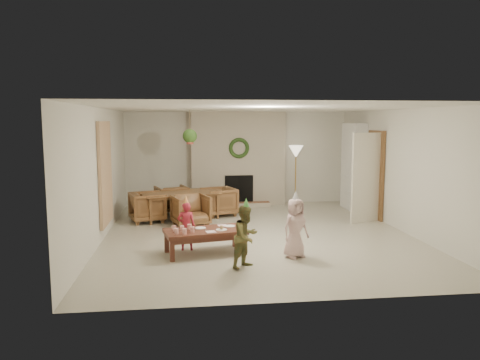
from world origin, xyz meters
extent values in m
plane|color=#B7B29E|center=(0.00, 0.00, 0.00)|extent=(7.00, 7.00, 0.00)
plane|color=white|center=(0.00, 0.00, 2.50)|extent=(7.00, 7.00, 0.00)
plane|color=silver|center=(0.00, 3.50, 1.25)|extent=(7.00, 0.00, 7.00)
plane|color=silver|center=(0.00, -3.50, 1.25)|extent=(7.00, 0.00, 7.00)
plane|color=silver|center=(-3.00, 0.00, 1.25)|extent=(0.00, 7.00, 7.00)
plane|color=silver|center=(3.00, 0.00, 1.25)|extent=(0.00, 7.00, 7.00)
cube|color=#582117|center=(0.00, 3.30, 1.25)|extent=(2.50, 0.40, 2.50)
cube|color=brown|center=(0.00, 2.95, 0.06)|extent=(1.60, 0.30, 0.12)
cube|color=black|center=(0.00, 3.12, 0.45)|extent=(0.75, 0.12, 0.75)
torus|color=#203F17|center=(0.00, 3.07, 1.55)|extent=(0.54, 0.10, 0.54)
cylinder|color=gold|center=(1.51, 3.00, 0.02)|extent=(0.30, 0.30, 0.03)
cylinder|color=gold|center=(1.51, 3.00, 0.75)|extent=(0.03, 0.03, 1.45)
cone|color=beige|center=(1.51, 3.00, 1.45)|extent=(0.39, 0.39, 0.32)
cube|color=white|center=(2.84, 2.30, 1.10)|extent=(0.30, 1.00, 2.20)
cube|color=white|center=(2.82, 2.30, 0.45)|extent=(0.30, 0.92, 0.03)
cube|color=white|center=(2.82, 2.30, 0.85)|extent=(0.30, 0.92, 0.03)
cube|color=white|center=(2.82, 2.30, 1.25)|extent=(0.30, 0.92, 0.03)
cube|color=white|center=(2.82, 2.30, 1.65)|extent=(0.30, 0.92, 0.03)
cube|color=maroon|center=(2.80, 2.15, 0.59)|extent=(0.20, 0.40, 0.24)
cube|color=#295C97|center=(2.80, 2.35, 0.99)|extent=(0.20, 0.44, 0.24)
cube|color=#B07525|center=(2.80, 2.20, 1.38)|extent=(0.20, 0.36, 0.22)
cube|color=brown|center=(2.96, 1.20, 1.02)|extent=(0.05, 0.86, 2.04)
cube|color=beige|center=(2.58, 0.82, 1.00)|extent=(0.77, 0.32, 2.00)
cube|color=beige|center=(-2.96, 0.20, 1.25)|extent=(0.06, 1.20, 2.00)
imported|color=brown|center=(-1.54, 1.67, 0.31)|extent=(1.95, 1.44, 0.61)
imported|color=brown|center=(-1.31, 0.94, 0.34)|extent=(0.91, 0.92, 0.68)
imported|color=brown|center=(-1.76, 2.40, 0.34)|extent=(0.91, 0.92, 0.68)
imported|color=brown|center=(-2.27, 1.44, 0.34)|extent=(0.92, 0.91, 0.68)
imported|color=brown|center=(-0.62, 1.95, 0.34)|extent=(0.92, 0.91, 0.68)
cylinder|color=tan|center=(-1.30, 1.50, 2.15)|extent=(0.01, 0.01, 0.70)
cylinder|color=brown|center=(-1.30, 1.50, 1.80)|extent=(0.16, 0.16, 0.12)
sphere|color=#274A18|center=(-1.30, 1.50, 1.92)|extent=(0.32, 0.32, 0.32)
cube|color=#562A1C|center=(-1.10, -1.23, 0.39)|extent=(1.47, 0.93, 0.06)
cube|color=#562A1C|center=(-1.10, -1.23, 0.31)|extent=(1.34, 0.81, 0.08)
cube|color=#562A1C|center=(-1.65, -1.62, 0.18)|extent=(0.09, 0.09, 0.36)
cube|color=#562A1C|center=(-0.44, -1.38, 0.18)|extent=(0.09, 0.09, 0.36)
cube|color=#562A1C|center=(-1.76, -1.08, 0.18)|extent=(0.09, 0.09, 0.36)
cube|color=#562A1C|center=(-0.55, -0.84, 0.18)|extent=(0.09, 0.09, 0.36)
cylinder|color=white|center=(-1.58, -1.49, 0.47)|extent=(0.09, 0.09, 0.09)
cylinder|color=white|center=(-1.62, -1.28, 0.47)|extent=(0.09, 0.09, 0.09)
cylinder|color=white|center=(-1.45, -1.51, 0.47)|extent=(0.09, 0.09, 0.09)
cylinder|color=white|center=(-1.49, -1.31, 0.47)|extent=(0.09, 0.09, 0.09)
cylinder|color=white|center=(-1.32, -1.40, 0.47)|extent=(0.09, 0.09, 0.09)
cylinder|color=white|center=(-1.36, -1.20, 0.47)|extent=(0.09, 0.09, 0.09)
cylinder|color=white|center=(-1.17, -1.12, 0.42)|extent=(0.22, 0.22, 0.01)
cylinder|color=white|center=(-0.82, -1.28, 0.42)|extent=(0.22, 0.22, 0.01)
cylinder|color=white|center=(-0.66, -1.04, 0.42)|extent=(0.22, 0.22, 0.01)
sphere|color=tan|center=(-0.82, -1.28, 0.46)|extent=(0.09, 0.09, 0.07)
cube|color=#FBB9D1|center=(-1.01, -1.40, 0.42)|extent=(0.18, 0.18, 0.01)
cube|color=#FBB9D1|center=(-0.78, -0.97, 0.42)|extent=(0.18, 0.18, 0.01)
imported|color=maroon|center=(-1.41, -0.98, 0.43)|extent=(0.32, 0.22, 0.86)
cone|color=#DED54A|center=(-1.41, -0.98, 0.89)|extent=(0.15, 0.15, 0.16)
imported|color=brown|center=(-0.50, -2.05, 0.49)|extent=(0.60, 0.59, 0.98)
cone|color=#57B84E|center=(-0.50, -2.05, 1.01)|extent=(0.15, 0.15, 0.16)
imported|color=beige|center=(0.38, -1.62, 0.50)|extent=(0.58, 0.50, 1.00)
cone|color=silver|center=(0.38, -1.62, 1.04)|extent=(0.16, 0.16, 0.18)
camera|label=1|loc=(-1.43, -8.88, 2.25)|focal=34.32mm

